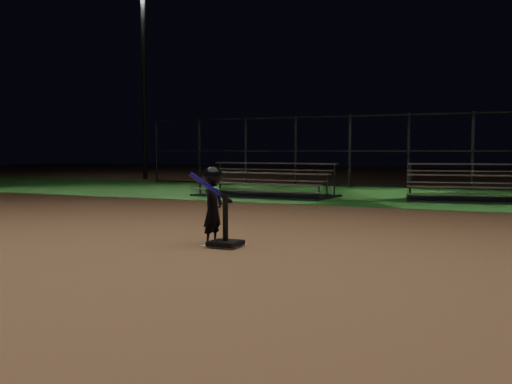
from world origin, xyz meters
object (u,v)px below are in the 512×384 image
Objects in this scene: home_plate at (224,245)px; bleacher_right at (487,194)px; batting_tee at (225,237)px; light_pole_left at (143,68)px; child_batter at (213,203)px; bleacher_left at (265,190)px.

home_plate is 9.14m from bleacher_right.
light_pole_left is at bearing 128.78° from batting_tee.
bleacher_left is at bearing 23.34° from child_batter.
bleacher_right is (5.63, 0.82, 0.00)m from bleacher_left.
home_plate is at bearing -51.23° from light_pole_left.
home_plate is at bearing -65.54° from bleacher_left.
bleacher_left is (-2.78, 7.92, -0.37)m from child_batter.
light_pole_left is at bearing 128.77° from home_plate.
light_pole_left reaches higher than bleacher_left.
bleacher_right is 0.49× the size of light_pole_left.
home_plate is 0.05× the size of light_pole_left.
bleacher_right is at bearing 72.87° from home_plate.
bleacher_right is (2.64, 8.80, 0.06)m from batting_tee.
batting_tee is 8.52m from bleacher_left.
home_plate is at bearing 131.76° from batting_tee.
home_plate is 0.68× the size of batting_tee.
light_pole_left is (-9.06, 7.03, 4.75)m from bleacher_left.
home_plate is at bearing -116.97° from bleacher_right.
batting_tee is at bearing -65.33° from bleacher_left.
child_batter is 0.27× the size of bleacher_left.
bleacher_left is at bearing 110.38° from home_plate.
batting_tee reaches higher than home_plate.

